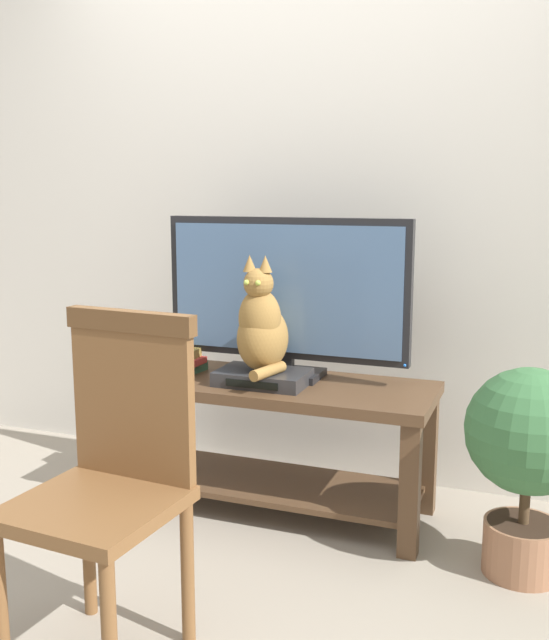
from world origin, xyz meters
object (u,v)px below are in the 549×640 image
at_px(wooden_chair, 112,463).
at_px(tv, 286,293).
at_px(book_stack, 177,361).
at_px(potted_plant, 528,449).
at_px(tv_stand, 279,424).
at_px(media_box, 262,377).
at_px(cat, 261,328).

bearing_deg(wooden_chair, tv, 83.89).
height_order(book_stack, potted_plant, potted_plant).
relative_size(tv_stand, wooden_chair, 1.28).
bearing_deg(tv_stand, wooden_chair, -96.60).
height_order(tv_stand, book_stack, book_stack).
xyz_separation_m(tv_stand, tv, (0.00, 0.08, 0.53)).
bearing_deg(wooden_chair, book_stack, 108.78).
relative_size(tv, book_stack, 4.54).
bearing_deg(tv, media_box, -110.47).
relative_size(cat, potted_plant, 0.63).
relative_size(tv, wooden_chair, 1.05).
xyz_separation_m(cat, potted_plant, (1.03, -0.11, -0.33)).
bearing_deg(media_box, potted_plant, -7.11).
height_order(tv, potted_plant, tv).
bearing_deg(book_stack, tv, 9.09).
bearing_deg(tv, book_stack, -170.91).
bearing_deg(tv, potted_plant, -15.40).
bearing_deg(tv_stand, media_box, -132.99).
bearing_deg(cat, tv_stand, 53.66).
bearing_deg(tv, cat, -108.45).
bearing_deg(media_box, book_stack, 171.27).
bearing_deg(cat, tv, 71.55).
distance_m(cat, wooden_chair, 0.99).
bearing_deg(potted_plant, media_box, 172.89).
distance_m(tv, book_stack, 0.57).
relative_size(tv, media_box, 2.85).
xyz_separation_m(book_stack, potted_plant, (1.45, -0.19, -0.14)).
bearing_deg(media_box, tv, 69.53).
relative_size(book_stack, potted_plant, 0.31).
xyz_separation_m(tv_stand, wooden_chair, (-0.12, -1.03, 0.19)).
bearing_deg(cat, potted_plant, -6.37).
height_order(wooden_chair, book_stack, wooden_chair).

